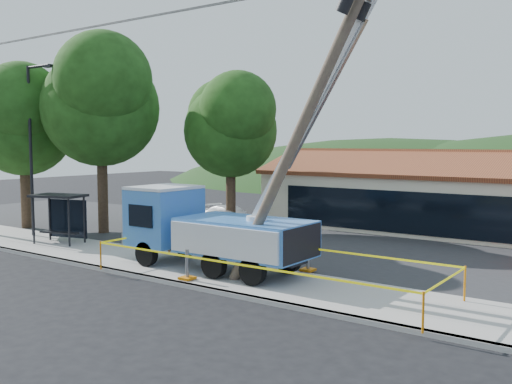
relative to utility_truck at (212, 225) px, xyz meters
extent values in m
plane|color=black|center=(1.13, -4.36, -1.86)|extent=(120.00, 120.00, 0.00)
cube|color=#AAA59F|center=(1.13, -2.26, -1.79)|extent=(60.00, 0.25, 0.15)
cube|color=#AAA59F|center=(1.13, -0.36, -1.79)|extent=(60.00, 4.00, 0.15)
cube|color=#28282B|center=(1.13, 7.64, -1.81)|extent=(60.00, 12.00, 0.10)
cube|color=beige|center=(5.13, 15.64, -0.16)|extent=(22.00, 8.00, 3.40)
cube|color=black|center=(5.13, 11.62, -0.44)|extent=(18.04, 0.08, 2.21)
cube|color=maroon|center=(5.13, 13.64, 2.04)|extent=(22.50, 4.53, 1.52)
cube|color=maroon|center=(5.13, 17.64, 2.04)|extent=(22.50, 4.53, 1.52)
cube|color=maroon|center=(5.13, 15.64, 2.69)|extent=(22.50, 0.30, 0.25)
cylinder|color=black|center=(-12.87, 0.64, 2.64)|extent=(0.16, 0.16, 9.00)
cylinder|color=black|center=(-11.97, 0.64, 7.04)|extent=(1.80, 0.14, 0.14)
cube|color=black|center=(-11.07, 0.64, 6.99)|extent=(0.50, 0.22, 0.15)
cylinder|color=#332316|center=(-10.87, 3.64, 0.67)|extent=(0.56, 0.56, 5.06)
sphere|color=#1A3A0F|center=(-10.87, 3.64, 5.04)|extent=(6.30, 6.30, 6.30)
sphere|color=#1A3A0F|center=(-12.13, 4.48, 6.19)|extent=(5.04, 5.04, 5.04)
sphere|color=#1A3A0F|center=(-9.61, 2.80, 6.42)|extent=(5.04, 5.04, 5.04)
cylinder|color=#332316|center=(-15.87, 2.14, 0.34)|extent=(0.56, 0.56, 4.40)
sphere|color=#1A3A0F|center=(-15.87, 2.14, 4.14)|extent=(5.70, 5.70, 5.70)
sphere|color=#1A3A0F|center=(-17.01, 2.90, 5.14)|extent=(4.56, 4.56, 4.56)
sphere|color=#1A3A0F|center=(-14.73, 1.38, 5.34)|extent=(4.56, 4.56, 4.56)
cylinder|color=#332316|center=(-5.87, 8.64, 0.23)|extent=(0.56, 0.56, 4.18)
sphere|color=#1A3A0F|center=(-5.87, 8.64, 3.84)|extent=(5.25, 5.25, 5.25)
sphere|color=#1A3A0F|center=(-6.92, 9.34, 4.79)|extent=(4.20, 4.20, 4.20)
sphere|color=#1A3A0F|center=(-4.82, 7.94, 4.98)|extent=(4.20, 4.20, 4.20)
ellipsoid|color=#1D3915|center=(-13.87, 50.64, -1.86)|extent=(78.40, 56.00, 28.00)
cylinder|color=black|center=(1.13, -1.26, 7.95)|extent=(60.00, 0.02, 0.02)
cylinder|color=black|center=(1.13, -0.76, 8.07)|extent=(60.00, 0.02, 0.02)
cylinder|color=black|center=(1.13, -0.26, 8.19)|extent=(60.00, 0.02, 0.02)
cylinder|color=black|center=(1.13, 0.14, 8.31)|extent=(60.00, 0.02, 0.02)
cylinder|color=black|center=(-2.42, -1.14, -1.21)|extent=(0.98, 0.33, 0.98)
cylinder|color=black|center=(-2.42, 1.14, -1.21)|extent=(0.98, 0.33, 0.98)
cylinder|color=black|center=(1.06, -1.14, -1.21)|extent=(0.98, 0.33, 0.98)
cylinder|color=black|center=(1.06, 1.14, -1.21)|extent=(0.98, 0.33, 0.98)
cylinder|color=black|center=(2.79, -1.14, -1.21)|extent=(0.98, 0.33, 0.98)
cylinder|color=black|center=(2.79, 1.14, -1.21)|extent=(0.98, 0.33, 0.98)
cube|color=black|center=(0.40, 0.00, -0.94)|extent=(7.17, 1.09, 0.27)
cube|color=#3C75D6|center=(-2.53, 0.00, 0.15)|extent=(2.17, 2.61, 2.28)
cube|color=silver|center=(-2.53, 0.00, 1.34)|extent=(2.17, 2.61, 0.13)
cube|color=black|center=(-3.57, 0.00, 0.31)|extent=(0.09, 1.96, 0.98)
cube|color=gray|center=(-3.67, 0.00, -0.72)|extent=(0.16, 2.50, 0.54)
cube|color=#3C75D6|center=(1.60, 0.00, -0.29)|extent=(5.00, 2.61, 1.30)
cylinder|color=silver|center=(2.14, 0.00, 0.20)|extent=(0.76, 0.76, 0.65)
cube|color=silver|center=(4.54, 0.00, 4.41)|extent=(5.05, 0.30, 8.04)
cube|color=gray|center=(4.86, 0.00, 4.68)|extent=(3.04, 0.20, 4.83)
cube|color=orange|center=(0.40, -1.85, -1.66)|extent=(0.49, 0.49, 0.09)
cube|color=orange|center=(3.23, 1.85, -1.66)|extent=(0.49, 0.49, 0.09)
cylinder|color=brown|center=(4.31, -0.79, 3.32)|extent=(5.56, 0.36, 10.23)
cylinder|color=black|center=(6.29, -0.23, 7.22)|extent=(0.61, 0.40, 0.68)
cylinder|color=black|center=(6.29, -1.34, 7.22)|extent=(0.61, 0.40, 0.68)
cylinder|color=black|center=(-10.59, -0.81, -0.58)|extent=(0.12, 0.12, 2.29)
cylinder|color=black|center=(-8.57, -0.26, -0.58)|extent=(0.12, 0.12, 2.29)
cylinder|color=black|center=(-10.89, 0.29, -0.58)|extent=(0.12, 0.12, 2.29)
cylinder|color=black|center=(-8.87, 0.84, -0.58)|extent=(0.12, 0.12, 2.29)
cube|color=black|center=(-9.73, 0.02, 0.61)|extent=(2.79, 2.12, 0.11)
cube|color=black|center=(-9.89, 0.61, -0.58)|extent=(2.22, 0.65, 1.90)
cube|color=black|center=(-9.73, 0.02, -1.20)|extent=(2.12, 0.92, 0.08)
cylinder|color=orange|center=(-3.40, -2.61, -1.17)|extent=(0.07, 0.07, 1.09)
cylinder|color=orange|center=(9.28, -2.61, -1.17)|extent=(0.07, 0.07, 1.09)
cylinder|color=orange|center=(9.28, 1.11, -1.17)|extent=(0.07, 0.07, 1.09)
cylinder|color=orange|center=(-3.40, 1.11, -1.17)|extent=(0.07, 0.07, 1.09)
cube|color=#FBF40D|center=(2.94, -2.61, -0.67)|extent=(12.68, 0.01, 0.07)
cube|color=#FBF40D|center=(9.28, -0.75, -0.67)|extent=(0.01, 3.72, 0.07)
cube|color=#FBF40D|center=(2.94, 1.11, -0.67)|extent=(12.68, 0.01, 0.07)
cube|color=#FBF40D|center=(-3.40, -0.75, -0.67)|extent=(0.01, 3.72, 0.07)
imported|color=silver|center=(-5.34, 6.45, -1.86)|extent=(2.18, 4.25, 1.38)
imported|color=white|center=(-6.43, 9.28, -1.86)|extent=(4.61, 2.85, 1.25)
camera|label=1|loc=(14.13, -16.70, 3.20)|focal=40.00mm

